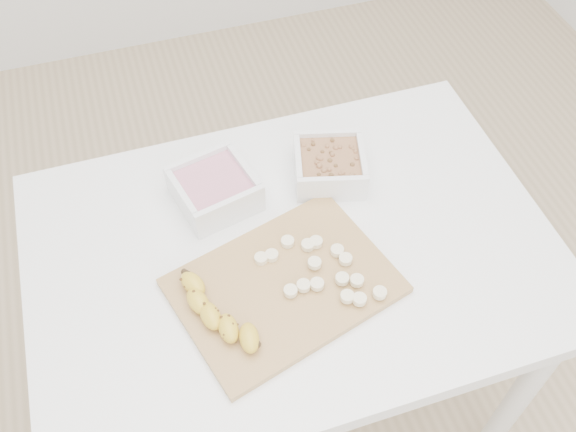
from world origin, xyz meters
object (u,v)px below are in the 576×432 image
object	(u,v)px
table	(293,275)
bowl_granola	(330,165)
bowl_yogurt	(215,188)
cutting_board	(284,286)
banana	(219,314)

from	to	relation	value
table	bowl_granola	world-z (taller)	bowl_granola
bowl_yogurt	bowl_granola	world-z (taller)	bowl_yogurt
cutting_board	bowl_granola	bearing A→B (deg)	53.58
bowl_granola	cutting_board	size ratio (longest dim) A/B	0.46
bowl_yogurt	cutting_board	distance (m)	0.25
bowl_yogurt	cutting_board	size ratio (longest dim) A/B	0.47
bowl_granola	banana	world-z (taller)	bowl_granola
banana	cutting_board	bearing A→B (deg)	0.18
cutting_board	banana	world-z (taller)	banana
table	banana	distance (m)	0.24
cutting_board	banana	xyz separation A→B (m)	(-0.13, -0.03, 0.02)
bowl_yogurt	bowl_granola	size ratio (longest dim) A/B	1.03
banana	table	bearing A→B (deg)	19.27
table	cutting_board	world-z (taller)	cutting_board
cutting_board	banana	distance (m)	0.13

